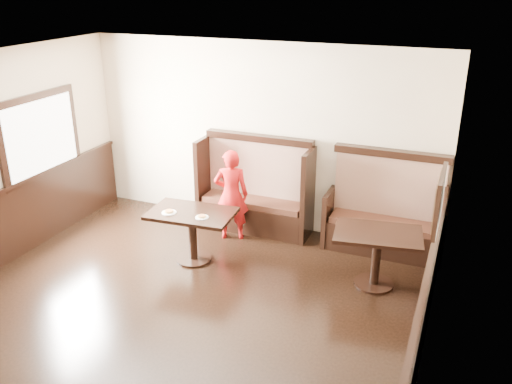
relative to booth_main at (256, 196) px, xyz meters
The scene contains 9 objects.
ground 3.34m from the booth_main, 90.00° to the right, with size 7.00×7.00×0.00m, color black.
room_shell 3.03m from the booth_main, 95.65° to the right, with size 7.00×7.00×7.00m.
booth_main is the anchor object (origin of this frame).
booth_neighbor 1.95m from the booth_main, ahead, with size 1.65×0.72×1.45m.
table_main 1.35m from the booth_main, 107.37° to the right, with size 1.18×0.79×0.72m.
table_neighbor 2.25m from the booth_main, 26.23° to the right, with size 1.15×0.84×0.73m.
child 0.53m from the booth_main, 113.12° to the right, with size 0.50×0.33×1.37m, color #AD1212.
pizza_plate_left 1.59m from the booth_main, 114.97° to the right, with size 0.20×0.20×0.04m.
pizza_plate_right 1.42m from the booth_main, 97.77° to the right, with size 0.18×0.18×0.03m.
Camera 1 is at (2.87, -3.76, 3.67)m, focal length 38.00 mm.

